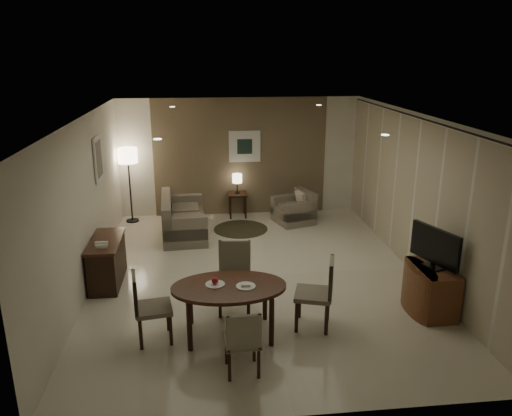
{
  "coord_description": "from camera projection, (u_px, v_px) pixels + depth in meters",
  "views": [
    {
      "loc": [
        -0.89,
        -7.78,
        3.69
      ],
      "look_at": [
        0.0,
        0.2,
        1.15
      ],
      "focal_mm": 35.0,
      "sensor_mm": 36.0,
      "label": 1
    }
  ],
  "objects": [
    {
      "name": "room_shell",
      "position": [
        255.0,
        193.0,
        8.55
      ],
      "size": [
        5.5,
        7.0,
        2.7
      ],
      "color": "beige",
      "rests_on": "ground"
    },
    {
      "name": "taupe_accent",
      "position": [
        240.0,
        157.0,
        11.48
      ],
      "size": [
        3.96,
        0.03,
        2.7
      ],
      "primitive_type": "cube",
      "color": "brown",
      "rests_on": "wall_back"
    },
    {
      "name": "curtain_wall",
      "position": [
        414.0,
        197.0,
        8.46
      ],
      "size": [
        0.08,
        6.7,
        2.58
      ],
      "primitive_type": null,
      "color": "#C4B199",
      "rests_on": "wall_right"
    },
    {
      "name": "curtain_rod",
      "position": [
        422.0,
        119.0,
        8.07
      ],
      "size": [
        0.03,
        6.8,
        0.03
      ],
      "primitive_type": "cylinder",
      "rotation": [
        1.57,
        0.0,
        0.0
      ],
      "color": "black",
      "rests_on": "wall_right"
    },
    {
      "name": "art_back_frame",
      "position": [
        245.0,
        146.0,
        11.39
      ],
      "size": [
        0.72,
        0.03,
        0.72
      ],
      "primitive_type": "cube",
      "color": "silver",
      "rests_on": "wall_back"
    },
    {
      "name": "art_back_canvas",
      "position": [
        245.0,
        147.0,
        11.37
      ],
      "size": [
        0.34,
        0.01,
        0.34
      ],
      "primitive_type": "cube",
      "color": "black",
      "rests_on": "wall_back"
    },
    {
      "name": "art_left_frame",
      "position": [
        98.0,
        159.0,
        8.87
      ],
      "size": [
        0.03,
        0.6,
        0.8
      ],
      "primitive_type": "cube",
      "color": "silver",
      "rests_on": "wall_left"
    },
    {
      "name": "art_left_canvas",
      "position": [
        99.0,
        159.0,
        8.88
      ],
      "size": [
        0.01,
        0.46,
        0.64
      ],
      "primitive_type": "cube",
      "color": "gray",
      "rests_on": "wall_left"
    },
    {
      "name": "downlight_nl",
      "position": [
        158.0,
        139.0,
        5.92
      ],
      "size": [
        0.1,
        0.1,
        0.01
      ],
      "primitive_type": "cylinder",
      "color": "white",
      "rests_on": "ceiling"
    },
    {
      "name": "downlight_nr",
      "position": [
        385.0,
        135.0,
        6.21
      ],
      "size": [
        0.1,
        0.1,
        0.01
      ],
      "primitive_type": "cylinder",
      "color": "white",
      "rests_on": "ceiling"
    },
    {
      "name": "downlight_fl",
      "position": [
        172.0,
        107.0,
        9.33
      ],
      "size": [
        0.1,
        0.1,
        0.01
      ],
      "primitive_type": "cylinder",
      "color": "white",
      "rests_on": "ceiling"
    },
    {
      "name": "downlight_fr",
      "position": [
        319.0,
        105.0,
        9.62
      ],
      "size": [
        0.1,
        0.1,
        0.01
      ],
      "primitive_type": "cylinder",
      "color": "white",
      "rests_on": "ceiling"
    },
    {
      "name": "console_desk",
      "position": [
        107.0,
        261.0,
        8.21
      ],
      "size": [
        0.48,
        1.2,
        0.75
      ],
      "primitive_type": null,
      "color": "#432915",
      "rests_on": "floor"
    },
    {
      "name": "telephone",
      "position": [
        101.0,
        244.0,
        7.79
      ],
      "size": [
        0.2,
        0.14,
        0.09
      ],
      "primitive_type": null,
      "color": "white",
      "rests_on": "console_desk"
    },
    {
      "name": "tv_cabinet",
      "position": [
        431.0,
        289.0,
        7.31
      ],
      "size": [
        0.48,
        0.9,
        0.7
      ],
      "primitive_type": null,
      "color": "brown",
      "rests_on": "floor"
    },
    {
      "name": "flat_tv",
      "position": [
        435.0,
        247.0,
        7.1
      ],
      "size": [
        0.36,
        0.85,
        0.6
      ],
      "primitive_type": null,
      "rotation": [
        0.0,
        0.0,
        0.35
      ],
      "color": "black",
      "rests_on": "tv_cabinet"
    },
    {
      "name": "dining_table",
      "position": [
        229.0,
        310.0,
        6.7
      ],
      "size": [
        1.53,
        0.96,
        0.72
      ],
      "primitive_type": null,
      "color": "#432915",
      "rests_on": "floor"
    },
    {
      "name": "chair_near",
      "position": [
        242.0,
        339.0,
        5.89
      ],
      "size": [
        0.44,
        0.44,
        0.86
      ],
      "primitive_type": null,
      "rotation": [
        0.0,
        0.0,
        3.19
      ],
      "color": "gray",
      "rests_on": "floor"
    },
    {
      "name": "chair_far",
      "position": [
        234.0,
        279.0,
        7.27
      ],
      "size": [
        0.54,
        0.54,
        1.02
      ],
      "primitive_type": null,
      "rotation": [
        0.0,
        0.0,
        -0.1
      ],
      "color": "gray",
      "rests_on": "floor"
    },
    {
      "name": "chair_left",
      "position": [
        154.0,
        307.0,
        6.53
      ],
      "size": [
        0.53,
        0.53,
        0.96
      ],
      "primitive_type": null,
      "rotation": [
        0.0,
        0.0,
        1.73
      ],
      "color": "gray",
      "rests_on": "floor"
    },
    {
      "name": "chair_right",
      "position": [
        313.0,
        293.0,
        6.85
      ],
      "size": [
        0.61,
        0.61,
        1.01
      ],
      "primitive_type": null,
      "rotation": [
        0.0,
        0.0,
        -1.86
      ],
      "color": "gray",
      "rests_on": "floor"
    },
    {
      "name": "plate_a",
      "position": [
        215.0,
        284.0,
        6.62
      ],
      "size": [
        0.26,
        0.26,
        0.02
      ],
      "primitive_type": "cylinder",
      "color": "white",
      "rests_on": "dining_table"
    },
    {
      "name": "plate_b",
      "position": [
        246.0,
        286.0,
        6.56
      ],
      "size": [
        0.26,
        0.26,
        0.02
      ],
      "primitive_type": "cylinder",
      "color": "white",
      "rests_on": "dining_table"
    },
    {
      "name": "fruit_apple",
      "position": [
        215.0,
        281.0,
        6.6
      ],
      "size": [
        0.09,
        0.09,
        0.09
      ],
      "primitive_type": "sphere",
      "color": "#AC131B",
      "rests_on": "plate_a"
    },
    {
      "name": "napkin",
      "position": [
        246.0,
        285.0,
        6.56
      ],
      "size": [
        0.12,
        0.08,
        0.03
      ],
      "primitive_type": "cube",
      "color": "white",
      "rests_on": "plate_b"
    },
    {
      "name": "round_rug",
      "position": [
        241.0,
        229.0,
        10.79
      ],
      "size": [
        1.16,
        1.16,
        0.01
      ],
      "primitive_type": "cylinder",
      "color": "#3D3622",
      "rests_on": "floor"
    },
    {
      "name": "sofa",
      "position": [
        184.0,
        216.0,
        10.36
      ],
      "size": [
        1.79,
        0.97,
        0.82
      ],
      "primitive_type": null,
      "rotation": [
        0.0,
        0.0,
        1.63
      ],
      "color": "gray",
      "rests_on": "floor"
    },
    {
      "name": "armchair",
      "position": [
        294.0,
        207.0,
        11.12
      ],
      "size": [
        0.96,
        0.99,
        0.71
      ],
      "primitive_type": null,
      "rotation": [
        0.0,
        0.0,
        -1.27
      ],
      "color": "gray",
      "rests_on": "floor"
    },
    {
      "name": "side_table",
      "position": [
        238.0,
        205.0,
        11.55
      ],
      "size": [
        0.44,
        0.44,
        0.56
      ],
      "primitive_type": null,
      "color": "black",
      "rests_on": "floor"
    },
    {
      "name": "table_lamp",
      "position": [
        237.0,
        183.0,
        11.41
      ],
      "size": [
        0.22,
        0.22,
        0.5
      ],
      "primitive_type": null,
      "color": "#FFEAC1",
      "rests_on": "side_table"
    },
    {
      "name": "floor_lamp",
      "position": [
        130.0,
        185.0,
        11.04
      ],
      "size": [
        0.42,
        0.42,
        1.67
      ],
      "primitive_type": null,
      "color": "#FFE5B7",
      "rests_on": "floor"
    }
  ]
}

